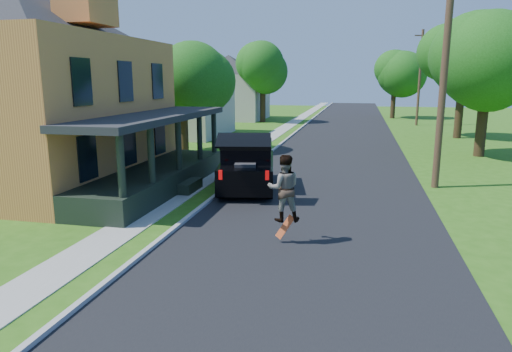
% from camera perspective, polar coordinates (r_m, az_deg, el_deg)
% --- Properties ---
extents(ground, '(140.00, 140.00, 0.00)m').
position_cam_1_polar(ground, '(12.00, 5.85, -10.01)').
color(ground, '#2D5F13').
rests_on(ground, ground).
extents(street, '(8.00, 120.00, 0.02)m').
position_cam_1_polar(street, '(31.41, 10.36, 3.57)').
color(street, black).
rests_on(street, ground).
extents(curb, '(0.15, 120.00, 0.12)m').
position_cam_1_polar(curb, '(31.83, 3.05, 3.86)').
color(curb, '#A5A5A0').
rests_on(curb, ground).
extents(sidewalk, '(1.30, 120.00, 0.03)m').
position_cam_1_polar(sidewalk, '(32.13, 0.31, 3.95)').
color(sidewalk, gray).
rests_on(sidewalk, ground).
extents(front_walk, '(6.50, 1.20, 0.03)m').
position_cam_1_polar(front_walk, '(20.67, -19.00, -1.21)').
color(front_walk, gray).
rests_on(front_walk, ground).
extents(main_house, '(15.56, 15.56, 10.10)m').
position_cam_1_polar(main_house, '(22.12, -27.36, 11.81)').
color(main_house, '#E39042').
rests_on(main_house, ground).
extents(neighbor_house_mid, '(12.78, 12.78, 8.30)m').
position_cam_1_polar(neighbor_house_mid, '(38.05, -10.25, 11.35)').
color(neighbor_house_mid, beige).
rests_on(neighbor_house_mid, ground).
extents(neighbor_house_far, '(12.78, 12.78, 8.30)m').
position_cam_1_polar(neighbor_house_far, '(53.16, -3.41, 11.64)').
color(neighbor_house_far, beige).
rests_on(neighbor_house_far, ground).
extents(black_suv, '(3.03, 5.79, 2.57)m').
position_cam_1_polar(black_suv, '(18.98, -1.07, 1.35)').
color(black_suv, black).
rests_on(black_suv, ground).
extents(skateboarder, '(1.05, 0.91, 1.85)m').
position_cam_1_polar(skateboarder, '(12.48, 3.52, -1.53)').
color(skateboarder, black).
rests_on(skateboarder, ground).
extents(skateboard, '(0.55, 0.18, 0.72)m').
position_cam_1_polar(skateboard, '(12.74, 3.65, -6.47)').
color(skateboard, '#CA4311').
rests_on(skateboard, ground).
extents(tree_left_mid, '(5.97, 5.72, 8.09)m').
position_cam_1_polar(tree_left_mid, '(28.62, -9.33, 13.24)').
color(tree_left_mid, black).
rests_on(tree_left_mid, ground).
extents(tree_left_far, '(6.79, 7.00, 9.05)m').
position_cam_1_polar(tree_left_far, '(49.23, 0.85, 13.85)').
color(tree_left_far, black).
rests_on(tree_left_far, ground).
extents(tree_right_near, '(6.98, 6.64, 8.52)m').
position_cam_1_polar(tree_right_near, '(30.01, 26.92, 12.74)').
color(tree_right_near, black).
rests_on(tree_right_near, ground).
extents(tree_right_mid, '(7.01, 6.70, 9.34)m').
position_cam_1_polar(tree_right_mid, '(38.90, 24.53, 13.68)').
color(tree_right_mid, black).
rests_on(tree_right_mid, ground).
extents(tree_right_far, '(6.60, 6.78, 8.39)m').
position_cam_1_polar(tree_right_far, '(56.53, 16.97, 12.55)').
color(tree_right_far, black).
rests_on(tree_right_far, ground).
extents(utility_pole_near, '(1.78, 0.47, 9.35)m').
position_cam_1_polar(utility_pole_near, '(20.30, 22.48, 12.08)').
color(utility_pole_near, '#422D1E').
rests_on(utility_pole_near, ground).
extents(utility_pole_far, '(1.51, 0.30, 9.19)m').
position_cam_1_polar(utility_pole_far, '(48.30, 19.79, 11.58)').
color(utility_pole_far, '#422D1E').
rests_on(utility_pole_far, ground).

